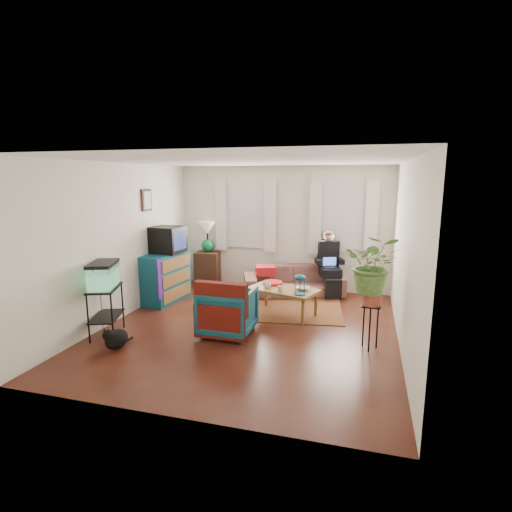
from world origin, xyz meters
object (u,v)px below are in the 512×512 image
(aquarium_stand, at_px, (106,311))
(armchair, at_px, (228,309))
(dresser, at_px, (165,277))
(coffee_table, at_px, (283,302))
(side_table, at_px, (208,268))
(sofa, at_px, (294,276))
(plant_stand, at_px, (370,327))

(aquarium_stand, xyz_separation_m, armchair, (1.75, 0.56, 0.02))
(dresser, height_order, coffee_table, dresser)
(armchair, bearing_deg, coffee_table, -121.07)
(side_table, height_order, armchair, armchair)
(sofa, xyz_separation_m, coffee_table, (0.05, -1.28, -0.15))
(sofa, distance_m, aquarium_stand, 3.71)
(side_table, relative_size, dresser, 0.71)
(sofa, xyz_separation_m, armchair, (-0.59, -2.33, 0.00))
(aquarium_stand, distance_m, plant_stand, 3.88)
(aquarium_stand, relative_size, plant_stand, 1.17)
(sofa, distance_m, coffee_table, 1.29)
(sofa, relative_size, armchair, 2.55)
(sofa, height_order, plant_stand, sofa)
(armchair, bearing_deg, aquarium_stand, 18.04)
(dresser, distance_m, armchair, 2.15)
(coffee_table, bearing_deg, aquarium_stand, -127.90)
(armchair, xyz_separation_m, coffee_table, (0.64, 1.05, -0.15))
(aquarium_stand, relative_size, coffee_table, 0.65)
(plant_stand, bearing_deg, sofa, 122.76)
(sofa, height_order, dresser, dresser)
(aquarium_stand, height_order, armchair, armchair)
(armchair, relative_size, plant_stand, 1.22)
(dresser, bearing_deg, side_table, 82.40)
(dresser, xyz_separation_m, plant_stand, (3.83, -1.26, -0.15))
(sofa, bearing_deg, aquarium_stand, -148.03)
(armchair, distance_m, coffee_table, 1.24)
(sofa, distance_m, dresser, 2.56)
(sofa, bearing_deg, coffee_table, -106.78)
(side_table, distance_m, aquarium_stand, 3.19)
(side_table, bearing_deg, dresser, -104.09)
(coffee_table, bearing_deg, sofa, 110.45)
(sofa, xyz_separation_m, aquarium_stand, (-2.34, -2.89, -0.02))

